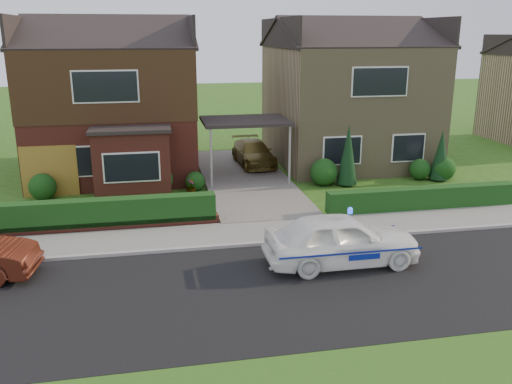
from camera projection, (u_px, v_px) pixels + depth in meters
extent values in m
plane|color=#275015|center=(317.00, 286.00, 14.39)|extent=(120.00, 120.00, 0.00)
cube|color=black|center=(317.00, 286.00, 14.39)|extent=(60.00, 6.00, 0.02)
cube|color=#9E9993|center=(288.00, 242.00, 17.24)|extent=(60.00, 0.16, 0.12)
cube|color=slate|center=(281.00, 231.00, 18.24)|extent=(60.00, 2.00, 0.10)
cube|color=#666059|center=(245.00, 178.00, 24.73)|extent=(3.80, 12.00, 0.12)
cube|color=maroon|center=(114.00, 111.00, 25.69)|extent=(7.20, 8.00, 5.80)
cube|color=white|center=(71.00, 162.00, 22.04)|extent=(1.80, 0.08, 1.30)
cube|color=white|center=(150.00, 159.00, 22.62)|extent=(1.60, 0.08, 1.30)
cube|color=white|center=(105.00, 87.00, 21.48)|extent=(2.60, 0.08, 1.30)
cube|color=black|center=(112.00, 80.00, 25.28)|extent=(7.26, 8.06, 2.90)
cube|color=maroon|center=(132.00, 164.00, 21.86)|extent=(3.00, 1.40, 2.70)
cube|color=black|center=(130.00, 129.00, 21.46)|extent=(3.20, 1.60, 0.14)
cube|color=#917E58|center=(346.00, 105.00, 27.81)|extent=(7.20, 8.00, 5.80)
cube|color=white|center=(342.00, 151.00, 24.16)|extent=(1.80, 0.08, 1.30)
cube|color=white|center=(408.00, 148.00, 24.74)|extent=(1.60, 0.08, 1.30)
cube|color=white|center=(380.00, 82.00, 23.60)|extent=(2.60, 0.08, 1.30)
cube|color=black|center=(245.00, 121.00, 23.98)|extent=(3.80, 3.00, 0.14)
cylinder|color=gray|center=(211.00, 159.00, 22.74)|extent=(0.10, 0.10, 2.70)
cylinder|color=gray|center=(290.00, 156.00, 23.36)|extent=(0.10, 0.10, 2.70)
cube|color=brown|center=(50.00, 171.00, 21.96)|extent=(2.20, 0.10, 2.10)
cube|color=maroon|center=(105.00, 226.00, 18.27)|extent=(7.70, 0.25, 0.36)
cube|color=black|center=(106.00, 230.00, 18.46)|extent=(7.50, 0.55, 0.90)
cube|color=black|center=(422.00, 210.00, 20.49)|extent=(7.50, 0.55, 0.80)
sphere|color=black|center=(43.00, 187.00, 21.63)|extent=(1.08, 1.08, 1.08)
sphere|color=black|center=(157.00, 180.00, 22.23)|extent=(1.32, 1.32, 1.32)
sphere|color=black|center=(195.00, 181.00, 22.87)|extent=(0.84, 0.84, 0.84)
sphere|color=black|center=(324.00, 172.00, 23.65)|extent=(1.20, 1.20, 1.20)
sphere|color=black|center=(420.00, 169.00, 24.62)|extent=(0.96, 0.96, 0.96)
sphere|color=black|center=(443.00, 169.00, 24.50)|extent=(1.08, 1.08, 1.08)
cone|color=black|center=(348.00, 157.00, 23.45)|extent=(0.90, 0.90, 2.60)
cone|color=black|center=(441.00, 157.00, 24.31)|extent=(0.90, 0.90, 2.20)
imported|color=white|center=(341.00, 240.00, 15.50)|extent=(1.83, 4.46, 1.51)
sphere|color=#193FF2|center=(350.00, 212.00, 15.31)|extent=(0.17, 0.17, 0.17)
cube|color=navy|center=(352.00, 254.00, 14.67)|extent=(4.09, 0.02, 0.05)
cube|color=navy|center=(331.00, 231.00, 16.37)|extent=(4.09, 0.01, 0.05)
ellipsoid|color=black|center=(301.00, 235.00, 15.10)|extent=(0.22, 0.17, 0.21)
sphere|color=white|center=(302.00, 236.00, 15.05)|extent=(0.11, 0.11, 0.11)
sphere|color=black|center=(302.00, 230.00, 15.04)|extent=(0.13, 0.13, 0.13)
cone|color=black|center=(300.00, 228.00, 15.03)|extent=(0.04, 0.04, 0.05)
cone|color=black|center=(303.00, 228.00, 15.04)|extent=(0.04, 0.04, 0.05)
imported|color=brown|center=(254.00, 153.00, 26.97)|extent=(1.84, 4.11, 1.17)
imported|color=gray|center=(175.00, 207.00, 19.66)|extent=(0.45, 0.33, 0.78)
imported|color=gray|center=(80.00, 214.00, 18.83)|extent=(0.56, 0.53, 0.82)
imported|color=gray|center=(191.00, 187.00, 22.29)|extent=(0.39, 0.39, 0.66)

